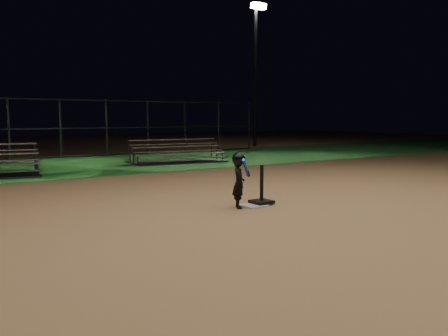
{
  "coord_description": "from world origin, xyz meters",
  "views": [
    {
      "loc": [
        -5.52,
        -6.94,
        1.7
      ],
      "look_at": [
        0.0,
        1.0,
        0.65
      ],
      "focal_mm": 37.3,
      "sensor_mm": 36.0,
      "label": 1
    }
  ],
  "objects_px": {
    "child_batter": "(239,179)",
    "light_pole_right": "(256,62)",
    "home_plate": "(254,205)",
    "bleacher_right": "(177,158)",
    "batting_tee": "(262,196)"
  },
  "relations": [
    {
      "from": "child_batter",
      "to": "light_pole_right",
      "type": "distance_m",
      "value": 19.89
    },
    {
      "from": "home_plate",
      "to": "bleacher_right",
      "type": "relative_size",
      "value": 0.12
    },
    {
      "from": "home_plate",
      "to": "bleacher_right",
      "type": "height_order",
      "value": "bleacher_right"
    },
    {
      "from": "bleacher_right",
      "to": "batting_tee",
      "type": "bearing_deg",
      "value": -101.64
    },
    {
      "from": "child_batter",
      "to": "bleacher_right",
      "type": "xyz_separation_m",
      "value": [
        3.49,
        8.63,
        -0.38
      ]
    },
    {
      "from": "home_plate",
      "to": "child_batter",
      "type": "relative_size",
      "value": 0.43
    },
    {
      "from": "bleacher_right",
      "to": "light_pole_right",
      "type": "distance_m",
      "value": 11.89
    },
    {
      "from": "light_pole_right",
      "to": "bleacher_right",
      "type": "bearing_deg",
      "value": -144.54
    },
    {
      "from": "bleacher_right",
      "to": "light_pole_right",
      "type": "height_order",
      "value": "light_pole_right"
    },
    {
      "from": "home_plate",
      "to": "bleacher_right",
      "type": "bearing_deg",
      "value": 70.06
    },
    {
      "from": "child_batter",
      "to": "light_pole_right",
      "type": "relative_size",
      "value": 0.13
    },
    {
      "from": "home_plate",
      "to": "light_pole_right",
      "type": "distance_m",
      "value": 19.79
    },
    {
      "from": "child_batter",
      "to": "bleacher_right",
      "type": "distance_m",
      "value": 9.32
    },
    {
      "from": "light_pole_right",
      "to": "batting_tee",
      "type": "bearing_deg",
      "value": -128.3
    },
    {
      "from": "batting_tee",
      "to": "light_pole_right",
      "type": "xyz_separation_m",
      "value": [
        11.77,
        14.9,
        4.79
      ]
    }
  ]
}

